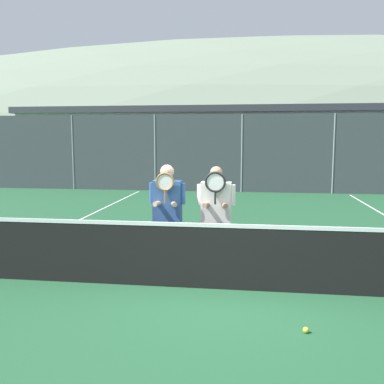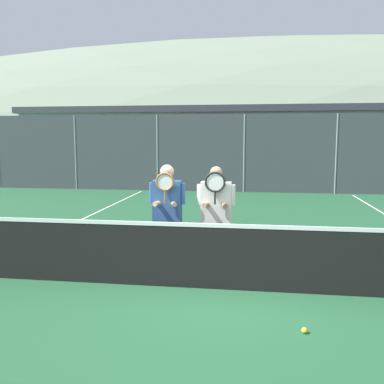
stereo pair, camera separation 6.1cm
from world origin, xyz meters
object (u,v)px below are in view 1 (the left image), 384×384
player_leftmost (167,210)px  car_left_of_center (244,165)px  player_center_left (216,211)px  car_far_left (132,163)px  car_center (366,167)px  tennis_ball_on_court (306,330)px

player_leftmost → car_left_of_center: bearing=86.1°
player_center_left → car_far_left: bearing=110.9°
player_leftmost → car_center: (6.55, 13.92, -0.20)m
tennis_ball_on_court → player_center_left: bearing=121.8°
player_leftmost → car_center: 15.39m
player_center_left → car_center: player_center_left is taller
player_center_left → car_far_left: (-5.29, 13.84, -0.10)m
player_leftmost → tennis_ball_on_court: (1.96, -1.84, -1.03)m
car_far_left → player_leftmost: bearing=-72.0°
car_far_left → car_center: (11.07, 0.01, -0.08)m
player_leftmost → tennis_ball_on_court: 2.89m
tennis_ball_on_court → car_left_of_center: bearing=93.5°
car_center → car_far_left: bearing=-180.0°
car_far_left → car_left_of_center: (5.50, 0.29, -0.05)m
tennis_ball_on_court → car_center: bearing=73.8°
player_center_left → car_center: (5.78, 13.84, -0.18)m
player_leftmost → tennis_ball_on_court: player_leftmost is taller
car_center → car_left_of_center: bearing=177.1°
car_center → player_leftmost: bearing=-115.2°
player_leftmost → car_far_left: bearing=108.0°
player_center_left → tennis_ball_on_court: size_ratio=25.91×
player_leftmost → car_left_of_center: (0.98, 14.20, -0.17)m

